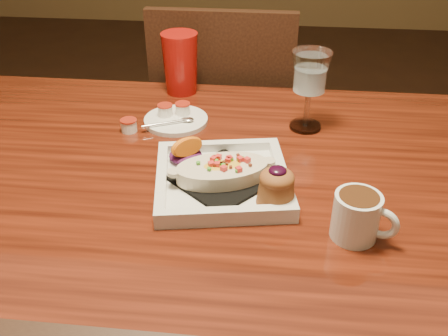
# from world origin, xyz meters

# --- Properties ---
(table) EXTENTS (1.50, 0.90, 0.75)m
(table) POSITION_xyz_m (0.00, 0.00, 0.65)
(table) COLOR maroon
(table) RESTS_ON floor
(chair_far) EXTENTS (0.42, 0.42, 0.93)m
(chair_far) POSITION_xyz_m (-0.00, 0.63, 0.51)
(chair_far) COLOR black
(chair_far) RESTS_ON floor
(plate) EXTENTS (0.28, 0.28, 0.08)m
(plate) POSITION_xyz_m (0.07, -0.02, 0.77)
(plate) COLOR white
(plate) RESTS_ON table
(coffee_mug) EXTENTS (0.10, 0.07, 0.08)m
(coffee_mug) POSITION_xyz_m (0.29, -0.13, 0.79)
(coffee_mug) COLOR white
(coffee_mug) RESTS_ON table
(goblet) EXTENTS (0.08, 0.08, 0.18)m
(goblet) POSITION_xyz_m (0.22, 0.23, 0.87)
(goblet) COLOR silver
(goblet) RESTS_ON table
(saucer) EXTENTS (0.15, 0.15, 0.10)m
(saucer) POSITION_xyz_m (-0.07, 0.23, 0.76)
(saucer) COLOR white
(saucer) RESTS_ON table
(creamer_loose) EXTENTS (0.04, 0.04, 0.03)m
(creamer_loose) POSITION_xyz_m (-0.17, 0.18, 0.76)
(creamer_loose) COLOR white
(creamer_loose) RESTS_ON table
(red_tumbler) EXTENTS (0.09, 0.09, 0.15)m
(red_tumbler) POSITION_xyz_m (-0.09, 0.40, 0.83)
(red_tumbler) COLOR #9F100B
(red_tumbler) RESTS_ON table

